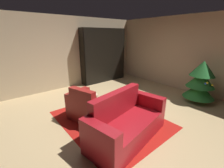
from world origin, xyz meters
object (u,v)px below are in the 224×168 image
bookshelf_unit (106,56)px  book_stack_on_table (118,103)px  decorated_tree (201,81)px  coffee_table (115,106)px  armchair_red (90,108)px  couch_red (126,123)px  bottle_on_table (107,101)px

bookshelf_unit → book_stack_on_table: 3.48m
decorated_tree → coffee_table: bearing=-106.1°
armchair_red → coffee_table: armchair_red is taller
couch_red → decorated_tree: decorated_tree is taller
armchair_red → book_stack_on_table: bearing=42.9°
coffee_table → bottle_on_table: 0.24m
bookshelf_unit → coffee_table: bearing=-34.0°
bookshelf_unit → book_stack_on_table: bearing=-33.1°
couch_red → bottle_on_table: bearing=174.9°
bookshelf_unit → armchair_red: bookshelf_unit is taller
bookshelf_unit → couch_red: 4.10m
coffee_table → decorated_tree: 2.79m
decorated_tree → book_stack_on_table: bearing=-105.7°
bottle_on_table → armchair_red: bearing=-142.4°
book_stack_on_table → decorated_tree: 2.74m
armchair_red → book_stack_on_table: 0.68m
bottle_on_table → decorated_tree: size_ratio=0.19×
book_stack_on_table → bookshelf_unit: bearing=146.9°
armchair_red → coffee_table: size_ratio=1.62×
couch_red → coffee_table: (-0.59, 0.22, 0.07)m
couch_red → book_stack_on_table: 0.63m
armchair_red → coffee_table: 0.61m
bottle_on_table → decorated_tree: bearing=72.4°
book_stack_on_table → decorated_tree: (0.74, 2.63, 0.18)m
bookshelf_unit → couch_red: (3.42, -2.13, -0.78)m
armchair_red → decorated_tree: (1.22, 3.08, 0.35)m
bookshelf_unit → armchair_red: bearing=-44.2°
couch_red → decorated_tree: size_ratio=1.47×
coffee_table → decorated_tree: bearing=73.9°
coffee_table → book_stack_on_table: book_stack_on_table is taller
bookshelf_unit → coffee_table: bookshelf_unit is taller
armchair_red → decorated_tree: size_ratio=0.94×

